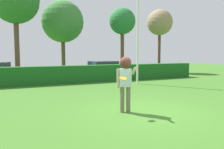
{
  "coord_description": "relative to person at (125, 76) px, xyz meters",
  "views": [
    {
      "loc": [
        -4.08,
        -6.28,
        1.91
      ],
      "look_at": [
        -0.52,
        1.21,
        1.15
      ],
      "focal_mm": 37.16,
      "sensor_mm": 36.0,
      "label": 1
    }
  ],
  "objects": [
    {
      "name": "parked_car_blue",
      "position": [
        4.22,
        11.64,
        -0.49
      ],
      "size": [
        4.38,
        2.22,
        1.25
      ],
      "color": "#263FA5",
      "rests_on": "ground"
    },
    {
      "name": "hedge_row",
      "position": [
        0.52,
        8.09,
        -0.62
      ],
      "size": [
        19.01,
        0.9,
        1.12
      ],
      "primitive_type": "cube",
      "color": "#1B5A1E",
      "rests_on": "ground"
    },
    {
      "name": "birch_tree",
      "position": [
        1.93,
        16.26,
        3.78
      ],
      "size": [
        4.06,
        4.06,
        7.02
      ],
      "color": "brown",
      "rests_on": "ground"
    },
    {
      "name": "lamppost",
      "position": [
        4.09,
        5.9,
        2.16
      ],
      "size": [
        0.24,
        0.24,
        6.05
      ],
      "color": "silver",
      "rests_on": "ground"
    },
    {
      "name": "frisbee",
      "position": [
        -0.3,
        -0.41,
        -0.03
      ],
      "size": [
        0.23,
        0.23,
        0.09
      ],
      "color": "orange"
    },
    {
      "name": "ground_plane",
      "position": [
        0.52,
        -0.2,
        -1.18
      ],
      "size": [
        60.0,
        60.0,
        0.0
      ],
      "primitive_type": "plane",
      "color": "#3B6D23"
    },
    {
      "name": "oak_tree",
      "position": [
        7.43,
        14.24,
        3.83
      ],
      "size": [
        2.62,
        2.62,
        6.41
      ],
      "color": "brown",
      "rests_on": "ground"
    },
    {
      "name": "person",
      "position": [
        0.0,
        0.0,
        0.0
      ],
      "size": [
        0.53,
        0.83,
        1.81
      ],
      "color": "#6E6452",
      "rests_on": "ground"
    },
    {
      "name": "maple_tree",
      "position": [
        -2.4,
        14.24,
        5.0
      ],
      "size": [
        3.84,
        3.84,
        8.16
      ],
      "color": "brown",
      "rests_on": "ground"
    },
    {
      "name": "bare_elm_tree",
      "position": [
        10.76,
        12.6,
        3.74
      ],
      "size": [
        2.55,
        2.55,
        6.25
      ],
      "color": "brown",
      "rests_on": "ground"
    }
  ]
}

